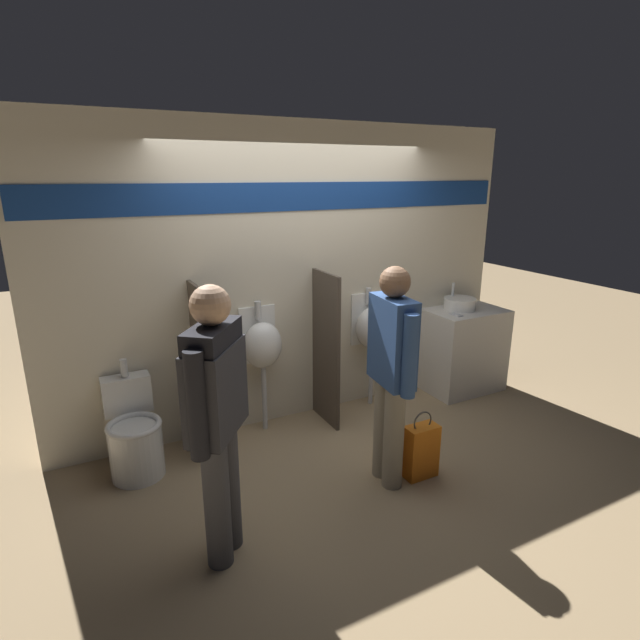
{
  "coord_description": "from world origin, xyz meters",
  "views": [
    {
      "loc": [
        -1.88,
        -3.46,
        2.25
      ],
      "look_at": [
        0.0,
        0.17,
        1.05
      ],
      "focal_mm": 28.0,
      "sensor_mm": 36.0,
      "label": 1
    }
  ],
  "objects": [
    {
      "name": "ground_plane",
      "position": [
        0.0,
        0.0,
        0.0
      ],
      "size": [
        16.0,
        16.0,
        0.0
      ],
      "primitive_type": "plane",
      "color": "#997F5B"
    },
    {
      "name": "display_wall",
      "position": [
        0.0,
        0.6,
        1.36
      ],
      "size": [
        4.49,
        0.07,
        2.7
      ],
      "color": "beige",
      "rests_on": "ground_plane"
    },
    {
      "name": "sink_counter",
      "position": [
        1.79,
        0.3,
        0.44
      ],
      "size": [
        0.81,
        0.55,
        0.89
      ],
      "color": "silver",
      "rests_on": "ground_plane"
    },
    {
      "name": "sink_basin",
      "position": [
        1.74,
        0.35,
        0.95
      ],
      "size": [
        0.33,
        0.33,
        0.26
      ],
      "color": "white",
      "rests_on": "sink_counter"
    },
    {
      "name": "cell_phone",
      "position": [
        1.55,
        0.19,
        0.89
      ],
      "size": [
        0.07,
        0.14,
        0.01
      ],
      "color": "#B7B7BC",
      "rests_on": "sink_counter"
    },
    {
      "name": "divider_near_counter",
      "position": [
        -1.0,
        0.33,
        0.71
      ],
      "size": [
        0.03,
        0.48,
        1.42
      ],
      "color": "#4C4238",
      "rests_on": "ground_plane"
    },
    {
      "name": "divider_mid",
      "position": [
        0.14,
        0.33,
        0.71
      ],
      "size": [
        0.03,
        0.48,
        1.42
      ],
      "color": "#4C4238",
      "rests_on": "ground_plane"
    },
    {
      "name": "urinal_near_counter",
      "position": [
        -0.43,
        0.45,
        0.8
      ],
      "size": [
        0.35,
        0.26,
        1.19
      ],
      "color": "silver",
      "rests_on": "ground_plane"
    },
    {
      "name": "urinal_far",
      "position": [
        0.71,
        0.45,
        0.8
      ],
      "size": [
        0.35,
        0.26,
        1.19
      ],
      "color": "silver",
      "rests_on": "ground_plane"
    },
    {
      "name": "toilet",
      "position": [
        -1.57,
        0.25,
        0.3
      ],
      "size": [
        0.41,
        0.57,
        0.87
      ],
      "color": "white",
      "rests_on": "ground_plane"
    },
    {
      "name": "person_in_vest",
      "position": [
        -1.22,
        -0.92,
        0.98
      ],
      "size": [
        0.45,
        0.49,
        1.69
      ],
      "rotation": [
        0.0,
        0.0,
        0.9
      ],
      "color": "#3D3D42",
      "rests_on": "ground_plane"
    },
    {
      "name": "person_with_lanyard",
      "position": [
        0.11,
        -0.74,
        0.91
      ],
      "size": [
        0.23,
        0.57,
        1.65
      ],
      "rotation": [
        0.0,
        0.0,
        1.46
      ],
      "color": "gray",
      "rests_on": "ground_plane"
    },
    {
      "name": "shopping_bag",
      "position": [
        0.36,
        -0.82,
        0.22
      ],
      "size": [
        0.26,
        0.14,
        0.55
      ],
      "color": "orange",
      "rests_on": "ground_plane"
    }
  ]
}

